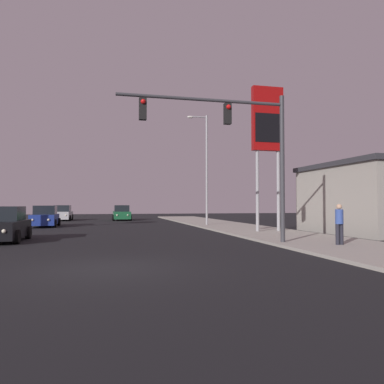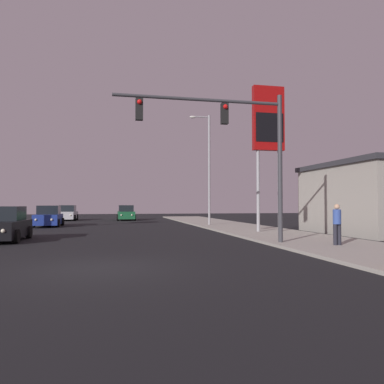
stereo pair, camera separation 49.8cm
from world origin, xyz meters
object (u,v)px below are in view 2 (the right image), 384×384
object	(u,v)px
car_silver	(67,214)
street_lamp	(208,164)
car_black	(3,225)
car_green	(126,213)
gas_station_sign	(268,126)
traffic_light_mast	(234,136)
pedestrian_on_sidewalk	(337,223)
car_blue	(49,217)

from	to	relation	value
car_silver	street_lamp	bearing A→B (deg)	134.11
car_silver	car_black	size ratio (longest dim) A/B	1.00
car_green	gas_station_sign	size ratio (longest dim) A/B	0.48
car_green	traffic_light_mast	size ratio (longest dim) A/B	0.59
street_lamp	pedestrian_on_sidewalk	xyz separation A→B (m)	(1.39, -15.96, -4.08)
street_lamp	car_silver	bearing A→B (deg)	132.55
car_green	street_lamp	world-z (taller)	street_lamp
street_lamp	car_green	bearing A→B (deg)	115.53
car_black	car_silver	bearing A→B (deg)	-90.38
car_blue	gas_station_sign	distance (m)	18.63
traffic_light_mast	pedestrian_on_sidewalk	world-z (taller)	traffic_light_mast
car_silver	pedestrian_on_sidewalk	xyz separation A→B (m)	(13.93, -29.63, 0.27)
car_green	traffic_light_mast	bearing A→B (deg)	97.19
car_black	pedestrian_on_sidewalk	distance (m)	15.35
car_black	pedestrian_on_sidewalk	world-z (taller)	pedestrian_on_sidewalk
traffic_light_mast	car_silver	bearing A→B (deg)	109.77
car_blue	traffic_light_mast	distance (m)	19.75
traffic_light_mast	gas_station_sign	size ratio (longest dim) A/B	0.82
car_silver	pedestrian_on_sidewalk	world-z (taller)	pedestrian_on_sidewalk
traffic_light_mast	street_lamp	distance (m)	14.61
car_silver	car_green	world-z (taller)	same
car_silver	street_lamp	xyz separation A→B (m)	(12.55, -13.67, 4.36)
pedestrian_on_sidewalk	car_green	bearing A→B (deg)	104.67
car_silver	pedestrian_on_sidewalk	bearing A→B (deg)	116.74
car_blue	pedestrian_on_sidewalk	size ratio (longest dim) A/B	2.59
car_green	pedestrian_on_sidewalk	distance (m)	29.88
car_black	pedestrian_on_sidewalk	xyz separation A→B (m)	(14.15, -5.93, 0.27)
car_black	car_blue	bearing A→B (deg)	-90.44
pedestrian_on_sidewalk	gas_station_sign	bearing A→B (deg)	86.69
traffic_light_mast	car_green	bearing A→B (deg)	97.75
car_black	car_green	bearing A→B (deg)	-105.84
car_blue	gas_station_sign	xyz separation A→B (m)	(14.49, -10.14, 5.86)
gas_station_sign	pedestrian_on_sidewalk	xyz separation A→B (m)	(-0.46, -7.88, -5.58)
car_blue	traffic_light_mast	world-z (taller)	traffic_light_mast
car_green	street_lamp	xyz separation A→B (m)	(6.18, -12.94, 4.36)
car_silver	gas_station_sign	bearing A→B (deg)	125.04
car_silver	pedestrian_on_sidewalk	size ratio (longest dim) A/B	2.59
car_black	street_lamp	size ratio (longest dim) A/B	0.48
street_lamp	pedestrian_on_sidewalk	size ratio (longest dim) A/B	5.39
car_black	pedestrian_on_sidewalk	bearing A→B (deg)	157.42
traffic_light_mast	street_lamp	bearing A→B (deg)	80.29
traffic_light_mast	gas_station_sign	world-z (taller)	gas_station_sign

